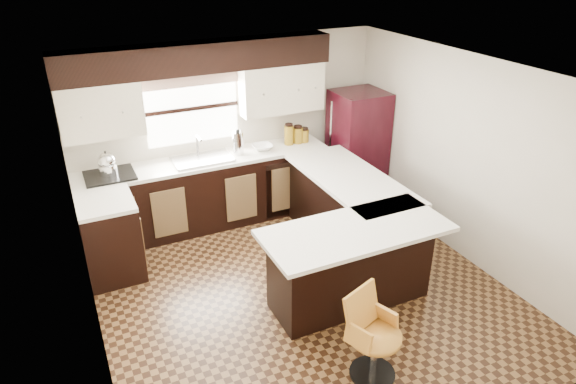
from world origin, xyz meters
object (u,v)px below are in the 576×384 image
peninsula_return (350,265)px  bar_chair (376,338)px  peninsula_long (345,214)px  refrigerator (357,147)px

peninsula_return → bar_chair: peninsula_return is taller
peninsula_long → bar_chair: peninsula_long is taller
peninsula_long → peninsula_return: (-0.53, -0.97, 0.00)m
peninsula_long → bar_chair: bearing=-114.2°
refrigerator → peninsula_long: bearing=-127.6°
refrigerator → bar_chair: size_ratio=1.94×
refrigerator → bar_chair: (-1.72, -3.05, -0.39)m
peninsula_return → refrigerator: 2.49m
bar_chair → refrigerator: bearing=40.2°
peninsula_long → refrigerator: (0.83, 1.08, 0.36)m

